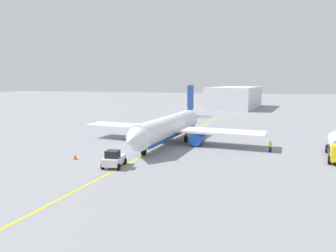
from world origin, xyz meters
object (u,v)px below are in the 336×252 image
refueling_worker (270,147)px  airplane (169,127)px  pushback_tug (114,159)px  safety_cone_nose (75,157)px

refueling_worker → airplane: bearing=-98.8°
airplane → refueling_worker: size_ratio=18.89×
refueling_worker → pushback_tug: bearing=-54.6°
airplane → safety_cone_nose: airplane is taller
airplane → pushback_tug: 16.59m
refueling_worker → safety_cone_nose: bearing=-65.8°
airplane → pushback_tug: airplane is taller
refueling_worker → safety_cone_nose: size_ratio=2.48×
airplane → refueling_worker: (2.57, 16.60, -1.86)m
safety_cone_nose → refueling_worker: bearing=114.2°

